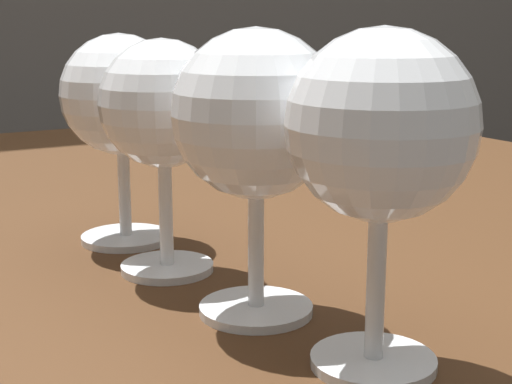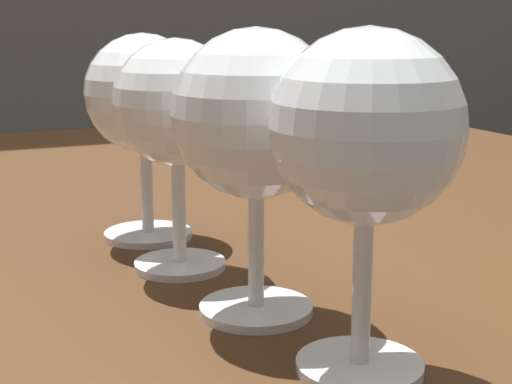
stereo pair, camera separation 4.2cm
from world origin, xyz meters
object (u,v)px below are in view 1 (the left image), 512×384
(wine_glass_pinot, at_px, (256,121))
(wine_glass_rose, at_px, (163,109))
(wine_glass_chardonnay, at_px, (381,133))
(wine_glass_cabernet, at_px, (121,99))

(wine_glass_pinot, xyz_separation_m, wine_glass_rose, (-0.01, 0.09, -0.00))
(wine_glass_chardonnay, height_order, wine_glass_cabernet, wine_glass_chardonnay)
(wine_glass_pinot, height_order, wine_glass_rose, wine_glass_pinot)
(wine_glass_chardonnay, bearing_deg, wine_glass_cabernet, 95.76)
(wine_glass_pinot, xyz_separation_m, wine_glass_cabernet, (-0.01, 0.17, -0.00))
(wine_glass_pinot, bearing_deg, wine_glass_cabernet, 93.87)
(wine_glass_pinot, distance_m, wine_glass_rose, 0.09)
(wine_glass_cabernet, bearing_deg, wine_glass_chardonnay, -84.24)
(wine_glass_pinot, bearing_deg, wine_glass_chardonnay, -80.51)
(wine_glass_chardonnay, relative_size, wine_glass_rose, 1.06)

